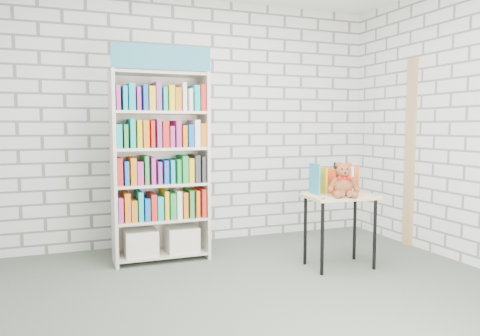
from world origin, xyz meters
name	(u,v)px	position (x,y,z in m)	size (l,w,h in m)	color
ground	(263,299)	(0.00, 0.00, 0.00)	(4.50, 4.50, 0.00)	#475346
room_shell	(264,69)	(0.00, 0.00, 1.78)	(4.52, 4.02, 2.81)	silver
bookshelf	(160,165)	(-0.53, 1.36, 0.96)	(0.94, 0.37, 2.12)	beige
display_table	(340,205)	(1.03, 0.51, 0.60)	(0.68, 0.49, 0.70)	#DEC185
table_books	(335,179)	(1.03, 0.61, 0.84)	(0.47, 0.22, 0.27)	teal
teddy_bear	(344,183)	(1.00, 0.41, 0.83)	(0.30, 0.29, 0.32)	brown
door_trim	(410,153)	(2.23, 0.95, 1.05)	(0.05, 0.12, 2.10)	tan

